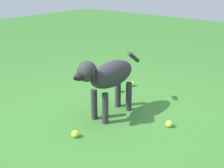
% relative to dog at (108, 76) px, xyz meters
% --- Properties ---
extents(ground, '(14.00, 14.00, 0.00)m').
position_rel_dog_xyz_m(ground, '(0.10, -0.15, -0.43)').
color(ground, '#38722D').
extents(dog, '(0.23, 0.96, 0.65)m').
position_rel_dog_xyz_m(dog, '(0.00, 0.00, 0.00)').
color(dog, '#2D2D33').
rests_on(dog, ground).
extents(tennis_ball_0, '(0.07, 0.07, 0.07)m').
position_rel_dog_xyz_m(tennis_ball_0, '(0.59, 0.19, -0.40)').
color(tennis_ball_0, '#CBE33C').
rests_on(tennis_ball_0, ground).
extents(tennis_ball_1, '(0.07, 0.07, 0.07)m').
position_rel_dog_xyz_m(tennis_ball_1, '(-0.31, 0.58, -0.40)').
color(tennis_ball_1, '#C0E02C').
rests_on(tennis_ball_1, ground).
extents(tennis_ball_2, '(0.07, 0.07, 0.07)m').
position_rel_dog_xyz_m(tennis_ball_2, '(-0.31, 0.83, -0.40)').
color(tennis_ball_2, yellow).
rests_on(tennis_ball_2, ground).
extents(tennis_ball_3, '(0.07, 0.07, 0.07)m').
position_rel_dog_xyz_m(tennis_ball_3, '(0.04, -0.50, -0.40)').
color(tennis_ball_3, '#D4E43E').
rests_on(tennis_ball_3, ground).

